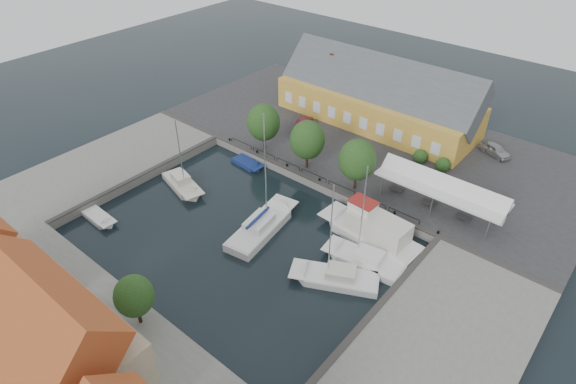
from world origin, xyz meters
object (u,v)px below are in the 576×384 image
(warehouse, at_px, (375,97))
(west_boat_b, at_px, (183,185))
(launch_sw, at_px, (100,219))
(car_red, at_px, (302,126))
(tent_canopy, at_px, (441,188))
(east_boat_a, at_px, (365,262))
(center_sailboat, at_px, (262,228))
(east_boat_b, at_px, (337,279))
(trawler, at_px, (373,232))
(car_silver, at_px, (495,150))
(launch_nw, at_px, (248,164))

(warehouse, relative_size, west_boat_b, 2.91)
(launch_sw, bearing_deg, car_red, 79.06)
(tent_canopy, height_order, east_boat_a, east_boat_a)
(center_sailboat, bearing_deg, east_boat_b, -5.29)
(tent_canopy, distance_m, trawler, 8.96)
(car_silver, bearing_deg, east_boat_b, -165.25)
(warehouse, relative_size, launch_sw, 6.10)
(tent_canopy, distance_m, launch_nw, 24.08)
(east_boat_a, distance_m, launch_nw, 22.00)
(car_red, relative_size, launch_sw, 1.02)
(east_boat_b, bearing_deg, west_boat_b, 177.83)
(car_silver, height_order, launch_nw, car_silver)
(trawler, height_order, launch_nw, trawler)
(warehouse, bearing_deg, trawler, -58.44)
(car_silver, distance_m, west_boat_b, 39.45)
(warehouse, height_order, car_red, warehouse)
(car_silver, distance_m, launch_nw, 31.64)
(car_silver, height_order, trawler, trawler)
(east_boat_a, height_order, west_boat_b, east_boat_a)
(car_red, height_order, launch_sw, car_red)
(car_silver, xyz_separation_m, east_boat_a, (-2.50, -26.61, -1.46))
(car_red, relative_size, east_boat_b, 0.42)
(center_sailboat, xyz_separation_m, launch_sw, (-14.81, -9.96, -0.27))
(east_boat_a, relative_size, east_boat_b, 1.01)
(warehouse, bearing_deg, center_sailboat, -82.66)
(trawler, height_order, east_boat_b, east_boat_b)
(launch_sw, xyz_separation_m, launch_nw, (4.67, 18.42, -0.00))
(tent_canopy, relative_size, launch_nw, 2.95)
(launch_sw, bearing_deg, center_sailboat, 33.92)
(trawler, distance_m, launch_sw, 29.40)
(car_silver, height_order, launch_sw, car_silver)
(warehouse, distance_m, car_silver, 17.46)
(center_sailboat, bearing_deg, car_silver, 65.12)
(west_boat_b, bearing_deg, launch_sw, -102.28)
(west_boat_b, bearing_deg, launch_nw, 73.55)
(center_sailboat, relative_size, east_boat_b, 1.21)
(east_boat_a, xyz_separation_m, west_boat_b, (-23.75, -2.80, -0.00))
(warehouse, relative_size, center_sailboat, 2.07)
(warehouse, bearing_deg, east_boat_a, -59.76)
(launch_nw, bearing_deg, east_boat_a, -15.14)
(car_silver, relative_size, east_boat_a, 0.37)
(trawler, distance_m, launch_nw, 20.07)
(warehouse, bearing_deg, launch_nw, -108.59)
(tent_canopy, bearing_deg, center_sailboat, -132.77)
(warehouse, bearing_deg, car_silver, 4.68)
(east_boat_b, xyz_separation_m, west_boat_b, (-22.98, 0.87, -0.00))
(trawler, distance_m, east_boat_a, 3.74)
(tent_canopy, xyz_separation_m, trawler, (-3.22, -7.92, -2.67))
(car_silver, xyz_separation_m, car_red, (-22.88, -10.68, 0.06))
(tent_canopy, height_order, launch_nw, tent_canopy)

